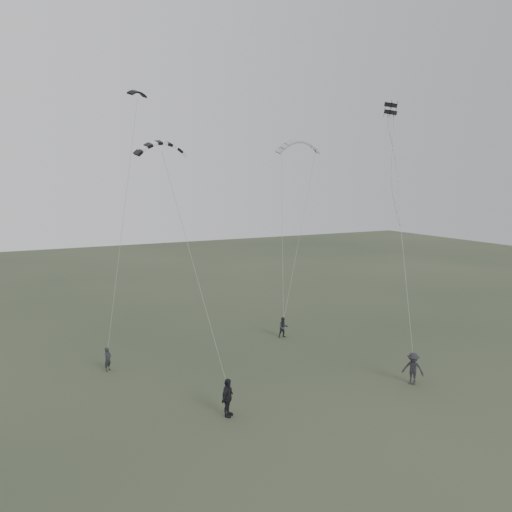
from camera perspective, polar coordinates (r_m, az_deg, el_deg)
name	(u,v)px	position (r m, az deg, el deg)	size (l,w,h in m)	color
ground	(281,390)	(29.05, 2.85, -15.08)	(140.00, 140.00, 0.00)	#2E3C26
flyer_left	(108,359)	(32.82, -16.59, -11.23)	(0.54, 0.35, 1.48)	#222227
flyer_right	(283,327)	(37.91, 3.14, -8.15)	(0.75, 0.58, 1.54)	#27272D
flyer_center	(228,398)	(25.80, -3.27, -15.86)	(1.14, 0.48, 1.95)	black
flyer_far	(413,369)	(30.84, 17.50, -12.17)	(1.21, 0.70, 1.87)	#232327
kite_dark_small	(137,92)	(34.34, -13.41, 17.79)	(1.43, 0.43, 0.49)	black
kite_pale_large	(299,141)	(41.41, 4.91, 12.94)	(3.61, 0.81, 1.51)	#A4A6A9
kite_striped	(161,143)	(26.58, -10.77, 12.61)	(2.68, 0.67, 1.08)	black
kite_box	(391,109)	(33.70, 15.14, 15.95)	(0.58, 0.58, 0.69)	black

